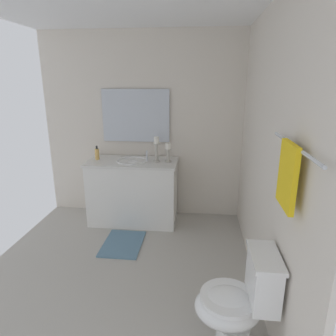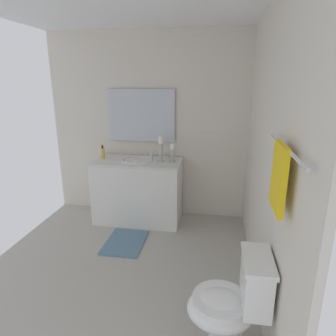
{
  "view_description": "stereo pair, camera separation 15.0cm",
  "coord_description": "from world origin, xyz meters",
  "px_view_note": "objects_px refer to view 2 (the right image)",
  "views": [
    {
      "loc": [
        2.51,
        0.77,
        1.83
      ],
      "look_at": [
        -0.14,
        0.48,
        1.04
      ],
      "focal_mm": 31.67,
      "sensor_mm": 36.0,
      "label": 1
    },
    {
      "loc": [
        2.48,
        0.91,
        1.83
      ],
      "look_at": [
        -0.14,
        0.48,
        1.04
      ],
      "focal_mm": 31.67,
      "sensor_mm": 36.0,
      "label": 2
    }
  ],
  "objects_px": {
    "sink_basin": "(137,163)",
    "candle_holder_tall": "(172,152)",
    "soap_bottle": "(103,153)",
    "vanity_cabinet": "(138,191)",
    "towel_near_vanity": "(279,178)",
    "toilet": "(230,305)",
    "mirror": "(141,116)",
    "bath_mat": "(125,242)",
    "candle_holder_short": "(161,148)",
    "towel_bar": "(286,148)"
  },
  "relations": [
    {
      "from": "mirror",
      "to": "soap_bottle",
      "type": "distance_m",
      "value": 0.71
    },
    {
      "from": "candle_holder_tall",
      "to": "toilet",
      "type": "distance_m",
      "value": 2.09
    },
    {
      "from": "candle_holder_short",
      "to": "towel_near_vanity",
      "type": "xyz_separation_m",
      "value": [
        1.95,
        1.03,
        0.31
      ]
    },
    {
      "from": "mirror",
      "to": "candle_holder_tall",
      "type": "distance_m",
      "value": 0.68
    },
    {
      "from": "toilet",
      "to": "towel_bar",
      "type": "relative_size",
      "value": 0.9
    },
    {
      "from": "vanity_cabinet",
      "to": "sink_basin",
      "type": "height_order",
      "value": "sink_basin"
    },
    {
      "from": "bath_mat",
      "to": "toilet",
      "type": "bearing_deg",
      "value": 42.56
    },
    {
      "from": "vanity_cabinet",
      "to": "toilet",
      "type": "bearing_deg",
      "value": 31.46
    },
    {
      "from": "vanity_cabinet",
      "to": "sink_basin",
      "type": "bearing_deg",
      "value": 90.0
    },
    {
      "from": "towel_near_vanity",
      "to": "soap_bottle",
      "type": "bearing_deg",
      "value": -137.39
    },
    {
      "from": "candle_holder_tall",
      "to": "soap_bottle",
      "type": "height_order",
      "value": "candle_holder_tall"
    },
    {
      "from": "candle_holder_short",
      "to": "toilet",
      "type": "height_order",
      "value": "candle_holder_short"
    },
    {
      "from": "candle_holder_tall",
      "to": "towel_bar",
      "type": "bearing_deg",
      "value": 24.8
    },
    {
      "from": "vanity_cabinet",
      "to": "candle_holder_short",
      "type": "xyz_separation_m",
      "value": [
        -0.0,
        0.32,
        0.59
      ]
    },
    {
      "from": "candle_holder_tall",
      "to": "soap_bottle",
      "type": "distance_m",
      "value": 0.94
    },
    {
      "from": "towel_near_vanity",
      "to": "mirror",
      "type": "bearing_deg",
      "value": -148.84
    },
    {
      "from": "mirror",
      "to": "toilet",
      "type": "relative_size",
      "value": 1.2
    },
    {
      "from": "sink_basin",
      "to": "candle_holder_tall",
      "type": "bearing_deg",
      "value": 91.57
    },
    {
      "from": "soap_bottle",
      "to": "sink_basin",
      "type": "bearing_deg",
      "value": 86.37
    },
    {
      "from": "candle_holder_short",
      "to": "soap_bottle",
      "type": "xyz_separation_m",
      "value": [
        -0.03,
        -0.79,
        -0.1
      ]
    },
    {
      "from": "towel_bar",
      "to": "toilet",
      "type": "bearing_deg",
      "value": -109.73
    },
    {
      "from": "soap_bottle",
      "to": "toilet",
      "type": "distance_m",
      "value": 2.56
    },
    {
      "from": "sink_basin",
      "to": "bath_mat",
      "type": "relative_size",
      "value": 0.67
    },
    {
      "from": "candle_holder_short",
      "to": "towel_bar",
      "type": "relative_size",
      "value": 0.38
    },
    {
      "from": "toilet",
      "to": "candle_holder_tall",
      "type": "bearing_deg",
      "value": -160.02
    },
    {
      "from": "vanity_cabinet",
      "to": "towel_bar",
      "type": "relative_size",
      "value": 1.39
    },
    {
      "from": "bath_mat",
      "to": "towel_bar",
      "type": "bearing_deg",
      "value": 45.86
    },
    {
      "from": "bath_mat",
      "to": "towel_near_vanity",
      "type": "bearing_deg",
      "value": 45.48
    },
    {
      "from": "bath_mat",
      "to": "candle_holder_tall",
      "type": "bearing_deg",
      "value": 144.19
    },
    {
      "from": "vanity_cabinet",
      "to": "towel_near_vanity",
      "type": "relative_size",
      "value": 3.06
    },
    {
      "from": "candle_holder_short",
      "to": "mirror",
      "type": "bearing_deg",
      "value": -131.48
    },
    {
      "from": "towel_near_vanity",
      "to": "candle_holder_tall",
      "type": "bearing_deg",
      "value": -155.64
    },
    {
      "from": "candle_holder_tall",
      "to": "candle_holder_short",
      "type": "relative_size",
      "value": 0.74
    },
    {
      "from": "candle_holder_tall",
      "to": "soap_bottle",
      "type": "xyz_separation_m",
      "value": [
        -0.02,
        -0.93,
        -0.05
      ]
    },
    {
      "from": "mirror",
      "to": "bath_mat",
      "type": "bearing_deg",
      "value": 0.0
    },
    {
      "from": "candle_holder_tall",
      "to": "soap_bottle",
      "type": "bearing_deg",
      "value": -91.07
    },
    {
      "from": "sink_basin",
      "to": "toilet",
      "type": "bearing_deg",
      "value": 31.43
    },
    {
      "from": "sink_basin",
      "to": "mirror",
      "type": "xyz_separation_m",
      "value": [
        -0.28,
        -0.0,
        0.58
      ]
    },
    {
      "from": "mirror",
      "to": "candle_holder_short",
      "type": "distance_m",
      "value": 0.56
    },
    {
      "from": "candle_holder_tall",
      "to": "towel_bar",
      "type": "xyz_separation_m",
      "value": [
        1.96,
        0.91,
        0.52
      ]
    },
    {
      "from": "vanity_cabinet",
      "to": "mirror",
      "type": "bearing_deg",
      "value": 179.99
    },
    {
      "from": "vanity_cabinet",
      "to": "toilet",
      "type": "xyz_separation_m",
      "value": [
        1.87,
        1.15,
        -0.05
      ]
    },
    {
      "from": "towel_near_vanity",
      "to": "bath_mat",
      "type": "relative_size",
      "value": 0.63
    },
    {
      "from": "sink_basin",
      "to": "mirror",
      "type": "distance_m",
      "value": 0.65
    },
    {
      "from": "sink_basin",
      "to": "towel_near_vanity",
      "type": "bearing_deg",
      "value": 34.64
    },
    {
      "from": "candle_holder_tall",
      "to": "towel_near_vanity",
      "type": "height_order",
      "value": "towel_near_vanity"
    },
    {
      "from": "candle_holder_tall",
      "to": "towel_near_vanity",
      "type": "bearing_deg",
      "value": 24.36
    },
    {
      "from": "vanity_cabinet",
      "to": "towel_bar",
      "type": "height_order",
      "value": "towel_bar"
    },
    {
      "from": "soap_bottle",
      "to": "toilet",
      "type": "relative_size",
      "value": 0.24
    },
    {
      "from": "candle_holder_short",
      "to": "soap_bottle",
      "type": "height_order",
      "value": "candle_holder_short"
    }
  ]
}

